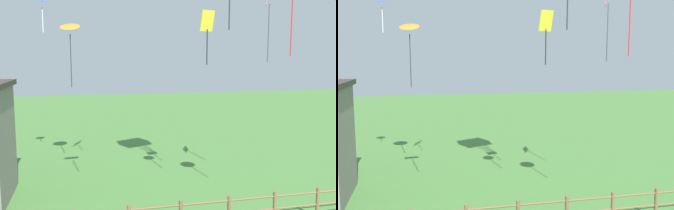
% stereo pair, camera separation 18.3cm
% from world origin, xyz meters
% --- Properties ---
extents(kite_pink_diamond, '(0.72, 0.97, 3.77)m').
position_xyz_m(kite_pink_diamond, '(5.00, 10.17, 8.95)').
color(kite_pink_diamond, pink).
extents(kite_yellow_diamond, '(0.72, 0.41, 2.46)m').
position_xyz_m(kite_yellow_diamond, '(2.30, 10.88, 7.79)').
color(kite_yellow_diamond, yellow).
extents(kite_orange_delta, '(1.23, 1.19, 3.52)m').
position_xyz_m(kite_orange_delta, '(-3.87, 15.30, 7.94)').
color(kite_orange_delta, orange).
extents(kite_blue_delta, '(0.82, 0.81, 1.77)m').
position_xyz_m(kite_blue_delta, '(-5.32, 16.38, 9.34)').
color(kite_blue_delta, blue).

